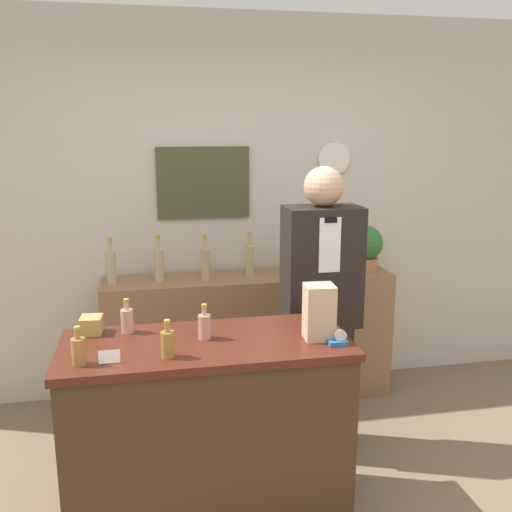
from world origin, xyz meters
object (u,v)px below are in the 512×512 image
at_px(shopkeeper, 320,314).
at_px(tape_dispenser, 339,340).
at_px(paper_bag, 319,312).
at_px(potted_plant, 365,247).

bearing_deg(shopkeeper, tape_dispenser, -100.99).
height_order(shopkeeper, paper_bag, shopkeeper).
distance_m(shopkeeper, paper_bag, 0.68).
height_order(paper_bag, tape_dispenser, paper_bag).
height_order(shopkeeper, potted_plant, shopkeeper).
xyz_separation_m(shopkeeper, potted_plant, (0.57, 0.74, 0.23)).
bearing_deg(paper_bag, shopkeeper, 71.44).
relative_size(paper_bag, tape_dispenser, 2.93).
relative_size(potted_plant, tape_dispenser, 3.64).
bearing_deg(paper_bag, tape_dispenser, -54.37).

